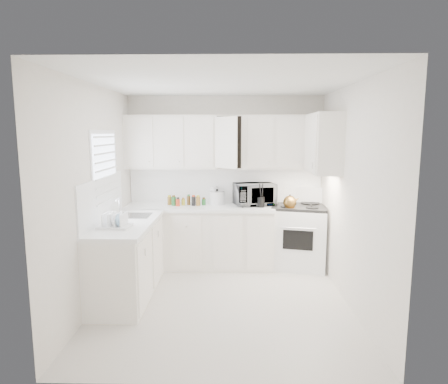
{
  "coord_description": "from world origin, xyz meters",
  "views": [
    {
      "loc": [
        0.12,
        -4.53,
        2.04
      ],
      "look_at": [
        0.0,
        0.7,
        1.25
      ],
      "focal_mm": 31.53,
      "sensor_mm": 36.0,
      "label": 1
    }
  ],
  "objects_px": {
    "dish_rack": "(114,219)",
    "rice_cooker": "(217,197)",
    "stove": "(299,228)",
    "tea_kettle": "(290,201)",
    "utensil_crock": "(261,195)",
    "microwave": "(255,192)"
  },
  "relations": [
    {
      "from": "stove",
      "to": "microwave",
      "type": "xyz_separation_m",
      "value": [
        -0.68,
        0.08,
        0.54
      ]
    },
    {
      "from": "utensil_crock",
      "to": "microwave",
      "type": "bearing_deg",
      "value": 115.04
    },
    {
      "from": "stove",
      "to": "utensil_crock",
      "type": "bearing_deg",
      "value": -157.6
    },
    {
      "from": "tea_kettle",
      "to": "utensil_crock",
      "type": "height_order",
      "value": "utensil_crock"
    },
    {
      "from": "tea_kettle",
      "to": "dish_rack",
      "type": "xyz_separation_m",
      "value": [
        -2.21,
        -1.24,
        -0.0
      ]
    },
    {
      "from": "tea_kettle",
      "to": "utensil_crock",
      "type": "relative_size",
      "value": 0.67
    },
    {
      "from": "stove",
      "to": "utensil_crock",
      "type": "relative_size",
      "value": 3.39
    },
    {
      "from": "microwave",
      "to": "dish_rack",
      "type": "height_order",
      "value": "microwave"
    },
    {
      "from": "tea_kettle",
      "to": "rice_cooker",
      "type": "xyz_separation_m",
      "value": [
        -1.08,
        0.28,
        0.02
      ]
    },
    {
      "from": "microwave",
      "to": "rice_cooker",
      "type": "bearing_deg",
      "value": 161.28
    },
    {
      "from": "microwave",
      "to": "stove",
      "type": "bearing_deg",
      "value": -22.14
    },
    {
      "from": "utensil_crock",
      "to": "dish_rack",
      "type": "distance_m",
      "value": 2.22
    },
    {
      "from": "stove",
      "to": "tea_kettle",
      "type": "height_order",
      "value": "stove"
    },
    {
      "from": "tea_kettle",
      "to": "microwave",
      "type": "relative_size",
      "value": 0.41
    },
    {
      "from": "utensil_crock",
      "to": "stove",
      "type": "bearing_deg",
      "value": 9.34
    },
    {
      "from": "stove",
      "to": "dish_rack",
      "type": "height_order",
      "value": "stove"
    },
    {
      "from": "stove",
      "to": "utensil_crock",
      "type": "xyz_separation_m",
      "value": [
        -0.6,
        -0.1,
        0.52
      ]
    },
    {
      "from": "tea_kettle",
      "to": "rice_cooker",
      "type": "relative_size",
      "value": 1.02
    },
    {
      "from": "dish_rack",
      "to": "rice_cooker",
      "type": "bearing_deg",
      "value": 58.63
    },
    {
      "from": "tea_kettle",
      "to": "utensil_crock",
      "type": "xyz_separation_m",
      "value": [
        -0.42,
        0.06,
        0.08
      ]
    },
    {
      "from": "microwave",
      "to": "utensil_crock",
      "type": "relative_size",
      "value": 1.65
    },
    {
      "from": "rice_cooker",
      "to": "utensil_crock",
      "type": "height_order",
      "value": "utensil_crock"
    }
  ]
}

